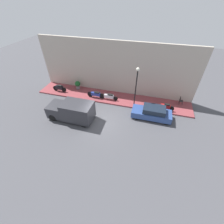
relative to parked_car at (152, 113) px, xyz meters
name	(u,v)px	position (x,y,z in m)	size (l,w,h in m)	color
ground_plane	(100,121)	(-2.00, 5.00, -0.64)	(60.00, 60.00, 0.00)	#47474C
sidewalk	(111,97)	(2.39, 5.00, -0.57)	(2.72, 18.74, 0.15)	brown
building_facade	(115,69)	(3.90, 5.00, 2.53)	(0.30, 18.74, 6.34)	#B2A899
parked_car	(152,113)	(0.00, 0.00, 0.00)	(1.60, 3.99, 1.34)	#2D4784
delivery_van	(71,111)	(-2.31, 7.84, 0.37)	(1.96, 4.62, 1.99)	#2D2D33
motorcycle_blue	(96,94)	(1.77, 6.77, -0.04)	(0.30, 2.16, 0.80)	navy
motorcycle_black	(59,88)	(1.91, 11.80, -0.02)	(0.30, 1.85, 0.87)	black
scooter_silver	(109,96)	(1.81, 5.13, -0.08)	(0.30, 2.15, 0.75)	#B7B7BF
motorcycle_red	(165,107)	(1.48, -1.33, -0.05)	(0.30, 1.89, 0.82)	#B21E1E
streetlamp	(137,81)	(1.45, 2.07, 2.54)	(0.35, 0.35, 4.49)	black
potted_plant	(78,85)	(3.09, 9.80, 0.13)	(0.72, 0.72, 1.09)	slate
cafe_chair	(181,100)	(3.12, -3.00, 0.00)	(0.40, 0.40, 0.88)	#262626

